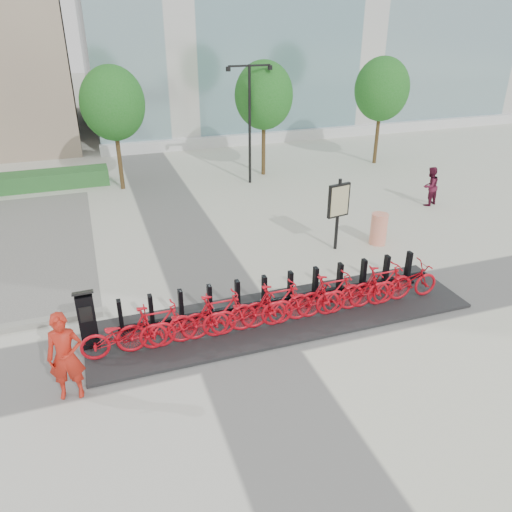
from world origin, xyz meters
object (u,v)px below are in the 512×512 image
object	(u,v)px
construction_barrel	(379,229)
pedestrian	(430,186)
bike_0	(124,335)
worker_red	(66,357)
map_sign	(339,204)
kiosk	(87,319)

from	to	relation	value
construction_barrel	pedestrian	bearing A→B (deg)	33.65
bike_0	construction_barrel	size ratio (longest dim) A/B	1.82
worker_red	map_sign	distance (m)	9.33
kiosk	map_sign	world-z (taller)	map_sign
bike_0	construction_barrel	bearing A→B (deg)	-68.02
construction_barrel	map_sign	bearing A→B (deg)	176.70
construction_barrel	map_sign	world-z (taller)	map_sign
construction_barrel	worker_red	bearing A→B (deg)	-155.66
bike_0	kiosk	distance (m)	0.94
kiosk	construction_barrel	world-z (taller)	kiosk
bike_0	construction_barrel	xyz separation A→B (m)	(8.52, 3.44, -0.06)
worker_red	construction_barrel	world-z (taller)	worker_red
construction_barrel	kiosk	bearing A→B (deg)	-162.73
bike_0	worker_red	bearing A→B (deg)	129.05
map_sign	worker_red	bearing A→B (deg)	-161.98
worker_red	map_sign	size ratio (longest dim) A/B	0.81
kiosk	pedestrian	size ratio (longest dim) A/B	0.95
bike_0	worker_red	size ratio (longest dim) A/B	1.00
pedestrian	worker_red	bearing A→B (deg)	8.01
kiosk	pedestrian	bearing A→B (deg)	21.14
worker_red	construction_barrel	xyz separation A→B (m)	(9.67, 4.38, -0.43)
bike_0	pedestrian	xyz separation A→B (m)	(12.37, 6.00, 0.19)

